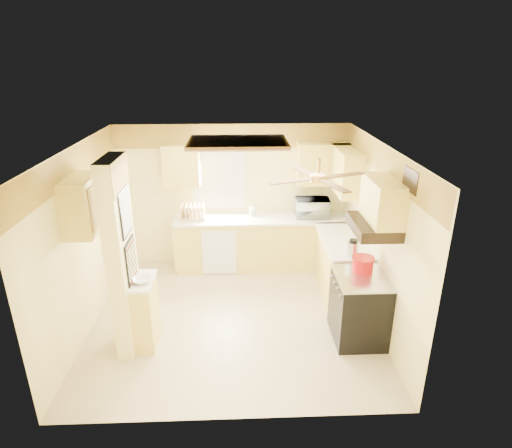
{
  "coord_description": "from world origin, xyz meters",
  "views": [
    {
      "loc": [
        0.11,
        -5.33,
        3.57
      ],
      "look_at": [
        0.34,
        0.35,
        1.32
      ],
      "focal_mm": 30.0,
      "sensor_mm": 36.0,
      "label": 1
    }
  ],
  "objects_px": {
    "stove": "(359,308)",
    "dutch_oven": "(363,264)",
    "microwave": "(312,208)",
    "bowl": "(142,280)",
    "kettle": "(353,249)"
  },
  "relations": [
    {
      "from": "stove",
      "to": "dutch_oven",
      "type": "xyz_separation_m",
      "value": [
        0.05,
        0.17,
        0.55
      ]
    },
    {
      "from": "stove",
      "to": "dutch_oven",
      "type": "height_order",
      "value": "dutch_oven"
    },
    {
      "from": "bowl",
      "to": "kettle",
      "type": "relative_size",
      "value": 0.88
    },
    {
      "from": "stove",
      "to": "bowl",
      "type": "height_order",
      "value": "bowl"
    },
    {
      "from": "kettle",
      "to": "dutch_oven",
      "type": "bearing_deg",
      "value": -84.17
    },
    {
      "from": "bowl",
      "to": "dutch_oven",
      "type": "height_order",
      "value": "dutch_oven"
    },
    {
      "from": "bowl",
      "to": "kettle",
      "type": "height_order",
      "value": "kettle"
    },
    {
      "from": "microwave",
      "to": "bowl",
      "type": "height_order",
      "value": "microwave"
    },
    {
      "from": "dutch_oven",
      "to": "bowl",
      "type": "bearing_deg",
      "value": -175.39
    },
    {
      "from": "bowl",
      "to": "dutch_oven",
      "type": "relative_size",
      "value": 0.78
    },
    {
      "from": "stove",
      "to": "dutch_oven",
      "type": "distance_m",
      "value": 0.58
    },
    {
      "from": "microwave",
      "to": "kettle",
      "type": "distance_m",
      "value": 1.64
    },
    {
      "from": "microwave",
      "to": "kettle",
      "type": "bearing_deg",
      "value": 102.01
    },
    {
      "from": "bowl",
      "to": "kettle",
      "type": "bearing_deg",
      "value": 12.33
    },
    {
      "from": "microwave",
      "to": "dutch_oven",
      "type": "height_order",
      "value": "microwave"
    }
  ]
}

